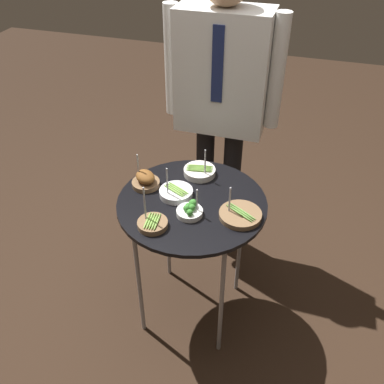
# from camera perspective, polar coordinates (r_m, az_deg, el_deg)

# --- Properties ---
(ground_plane) EXTENTS (8.00, 8.00, 0.00)m
(ground_plane) POSITION_cam_1_polar(r_m,az_deg,el_deg) (2.37, 0.00, -15.06)
(ground_plane) COLOR black
(serving_cart) EXTENTS (0.65, 0.65, 0.72)m
(serving_cart) POSITION_cam_1_polar(r_m,az_deg,el_deg) (1.88, 0.00, -2.55)
(serving_cart) COLOR black
(serving_cart) RESTS_ON ground_plane
(bowl_broccoli_mid_left) EXTENTS (0.11, 0.11, 0.13)m
(bowl_broccoli_mid_left) POSITION_cam_1_polar(r_m,az_deg,el_deg) (1.77, -0.28, -2.48)
(bowl_broccoli_mid_left) COLOR white
(bowl_broccoli_mid_left) RESTS_ON serving_cart
(bowl_asparagus_front_right) EXTENTS (0.15, 0.15, 0.15)m
(bowl_asparagus_front_right) POSITION_cam_1_polar(r_m,az_deg,el_deg) (2.00, 1.02, 2.77)
(bowl_asparagus_front_right) COLOR silver
(bowl_asparagus_front_right) RESTS_ON serving_cart
(bowl_asparagus_back_right) EXTENTS (0.12, 0.12, 0.18)m
(bowl_asparagus_back_right) POSITION_cam_1_polar(r_m,az_deg,el_deg) (1.72, -5.31, -4.18)
(bowl_asparagus_back_right) COLOR brown
(bowl_asparagus_back_right) RESTS_ON serving_cart
(bowl_asparagus_back_left) EXTENTS (0.18, 0.18, 0.14)m
(bowl_asparagus_back_left) POSITION_cam_1_polar(r_m,az_deg,el_deg) (1.77, 6.45, -3.02)
(bowl_asparagus_back_left) COLOR brown
(bowl_asparagus_back_left) RESTS_ON serving_cart
(bowl_roast_far_rim) EXTENTS (0.13, 0.13, 0.15)m
(bowl_roast_far_rim) POSITION_cam_1_polar(r_m,az_deg,el_deg) (1.93, -6.22, 1.62)
(bowl_roast_far_rim) COLOR brown
(bowl_roast_far_rim) RESTS_ON serving_cart
(bowl_asparagus_near_rim) EXTENTS (0.15, 0.15, 0.16)m
(bowl_asparagus_near_rim) POSITION_cam_1_polar(r_m,az_deg,el_deg) (1.87, -2.14, -0.04)
(bowl_asparagus_near_rim) COLOR silver
(bowl_asparagus_near_rim) RESTS_ON serving_cart
(waiter_figure) EXTENTS (0.59, 0.22, 1.60)m
(waiter_figure) POSITION_cam_1_polar(r_m,az_deg,el_deg) (2.17, 4.02, 13.87)
(waiter_figure) COLOR black
(waiter_figure) RESTS_ON ground_plane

